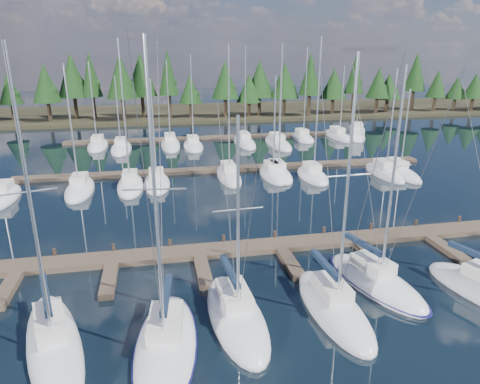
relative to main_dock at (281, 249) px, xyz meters
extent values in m
plane|color=black|center=(0.00, 12.64, -0.20)|extent=(260.00, 260.00, 0.00)
cube|color=#2D2919|center=(0.00, 72.64, 0.10)|extent=(220.00, 30.00, 0.60)
cube|color=brown|center=(0.00, 0.64, 0.00)|extent=(44.00, 2.00, 0.40)
cube|color=brown|center=(-18.00, -2.36, 0.00)|extent=(0.90, 4.00, 0.40)
cube|color=brown|center=(-12.00, -2.36, 0.00)|extent=(0.90, 4.00, 0.40)
cube|color=brown|center=(-6.00, -2.36, 0.00)|extent=(0.90, 4.00, 0.40)
cube|color=brown|center=(0.00, -2.36, 0.00)|extent=(0.90, 4.00, 0.40)
cube|color=brown|center=(6.00, -2.36, 0.00)|extent=(0.90, 4.00, 0.40)
cube|color=brown|center=(12.00, -2.36, 0.00)|extent=(0.90, 4.00, 0.40)
cylinder|color=#32251C|center=(-16.00, 1.64, 0.25)|extent=(0.26, 0.26, 0.90)
cylinder|color=#32251C|center=(-12.00, 1.64, 0.25)|extent=(0.26, 0.26, 0.90)
cylinder|color=#32251C|center=(-8.00, 1.64, 0.25)|extent=(0.26, 0.26, 0.90)
cylinder|color=#32251C|center=(-4.00, 1.64, 0.25)|extent=(0.26, 0.26, 0.90)
cylinder|color=#32251C|center=(0.00, 1.64, 0.25)|extent=(0.26, 0.26, 0.90)
cylinder|color=#32251C|center=(4.00, 1.64, 0.25)|extent=(0.26, 0.26, 0.90)
cylinder|color=#32251C|center=(8.00, 1.64, 0.25)|extent=(0.26, 0.26, 0.90)
cylinder|color=#32251C|center=(12.00, 1.64, 0.25)|extent=(0.26, 0.26, 0.90)
cylinder|color=#32251C|center=(16.00, 1.64, 0.25)|extent=(0.26, 0.26, 0.90)
cube|color=brown|center=(0.00, 22.64, 0.00)|extent=(50.00, 1.80, 0.40)
cube|color=brown|center=(0.00, 42.64, 0.00)|extent=(46.00, 1.80, 0.40)
ellipsoid|color=silver|center=(-14.06, -8.40, -0.05)|extent=(5.22, 10.30, 1.90)
cube|color=beige|center=(-14.20, -7.92, 1.15)|extent=(2.23, 3.46, 0.70)
cylinder|color=silver|center=(-13.92, -8.88, 7.53)|extent=(0.20, 0.20, 13.47)
cylinder|color=silver|center=(-14.54, -6.77, 1.90)|extent=(1.35, 4.25, 0.12)
cube|color=#121F32|center=(-14.54, -6.77, 2.05)|extent=(1.51, 4.13, 0.30)
cylinder|color=silver|center=(-13.92, -8.88, 8.21)|extent=(2.19, 0.70, 0.07)
cylinder|color=#3F3F44|center=(-13.32, -10.94, 7.38)|extent=(1.24, 4.16, 13.78)
cylinder|color=#3F3F44|center=(-14.67, -6.34, 7.38)|extent=(1.52, 5.12, 13.78)
ellipsoid|color=silver|center=(-8.64, -9.49, -0.05)|extent=(3.94, 9.10, 1.90)
cube|color=beige|center=(-8.59, -9.06, 1.15)|extent=(1.94, 2.99, 0.70)
cylinder|color=silver|center=(-8.69, -9.93, 7.64)|extent=(0.18, 0.18, 13.69)
cylinder|color=silver|center=(-8.47, -8.00, 1.90)|extent=(0.56, 3.87, 0.12)
cube|color=#121F32|center=(-8.47, -8.00, 2.05)|extent=(0.77, 3.72, 0.30)
cylinder|color=silver|center=(-8.69, -9.93, 8.32)|extent=(2.66, 0.37, 0.07)
cylinder|color=#3F3F44|center=(-8.91, -11.82, 7.49)|extent=(0.46, 3.80, 13.99)
cylinder|color=#3F3F44|center=(-8.43, -7.61, 7.49)|extent=(0.56, 4.68, 14.00)
ellipsoid|color=#0F0E46|center=(-8.64, -9.49, 0.02)|extent=(4.10, 9.46, 0.18)
ellipsoid|color=silver|center=(-4.78, -7.69, -0.05)|extent=(3.38, 8.72, 1.90)
cube|color=beige|center=(-4.81, -7.26, 1.15)|extent=(1.73, 2.83, 0.70)
cylinder|color=silver|center=(-4.76, -8.11, 5.93)|extent=(0.17, 0.17, 10.28)
cylinder|color=silver|center=(-4.88, -6.23, 1.90)|extent=(0.36, 3.77, 0.12)
cube|color=#121F32|center=(-4.88, -6.23, 2.05)|extent=(0.57, 3.61, 0.30)
cylinder|color=silver|center=(-4.76, -8.11, 6.45)|extent=(2.56, 0.23, 0.07)
cylinder|color=#3F3F44|center=(-4.64, -9.95, 5.78)|extent=(0.26, 3.70, 10.59)
cylinder|color=#3F3F44|center=(-4.90, -5.85, 5.78)|extent=(0.32, 4.56, 10.59)
ellipsoid|color=silver|center=(0.76, -7.99, -0.05)|extent=(3.03, 8.51, 1.90)
cube|color=beige|center=(0.75, -7.57, 1.15)|extent=(1.59, 2.75, 0.70)
cylinder|color=silver|center=(0.78, -8.41, 7.32)|extent=(0.17, 0.17, 13.04)
cylinder|color=silver|center=(0.71, -6.56, 1.90)|extent=(0.27, 3.70, 0.12)
cube|color=#121F32|center=(0.71, -6.56, 2.05)|extent=(0.49, 3.55, 0.30)
cylinder|color=silver|center=(0.78, -8.41, 7.97)|extent=(2.43, 0.17, 0.07)
cylinder|color=#3F3F44|center=(0.85, -10.22, 7.17)|extent=(0.17, 3.65, 13.35)
cylinder|color=#3F3F44|center=(0.69, -6.18, 7.17)|extent=(0.21, 4.49, 13.35)
ellipsoid|color=silver|center=(4.50, -5.82, -0.05)|extent=(4.85, 8.52, 1.90)
cube|color=beige|center=(4.39, -5.43, 1.15)|extent=(2.19, 2.90, 0.70)
cylinder|color=silver|center=(4.60, -6.21, 6.98)|extent=(0.20, 0.20, 12.37)
cylinder|color=silver|center=(4.15, -4.49, 1.90)|extent=(1.03, 3.45, 0.12)
cube|color=#121F32|center=(4.15, -4.49, 2.05)|extent=(1.21, 3.36, 0.30)
cylinder|color=silver|center=(4.60, -6.21, 7.60)|extent=(2.52, 0.73, 0.07)
cylinder|color=#3F3F44|center=(5.05, -7.88, 6.83)|extent=(0.93, 3.38, 12.68)
cylinder|color=#3F3F44|center=(4.05, -4.14, 6.83)|extent=(1.13, 4.16, 12.68)
ellipsoid|color=#0F0E46|center=(4.50, -5.82, 0.02)|extent=(5.04, 8.86, 0.18)
cylinder|color=silver|center=(10.27, -7.15, 1.90)|extent=(1.33, 3.79, 0.12)
cube|color=#121F32|center=(10.27, -7.15, 2.05)|extent=(1.50, 3.69, 0.30)
ellipsoid|color=silver|center=(-23.74, 16.26, -0.05)|extent=(2.60, 7.71, 1.90)
cube|color=beige|center=(-23.74, 16.64, 1.15)|extent=(1.43, 2.47, 0.70)
ellipsoid|color=silver|center=(-16.71, 17.42, -0.05)|extent=(2.77, 8.39, 1.90)
cube|color=beige|center=(-16.71, 17.84, 1.15)|extent=(1.52, 2.69, 0.70)
cylinder|color=silver|center=(-16.71, 17.00, 6.73)|extent=(0.16, 0.16, 11.87)
ellipsoid|color=silver|center=(-11.58, 17.78, -0.05)|extent=(2.76, 8.31, 1.90)
cube|color=beige|center=(-11.58, 18.19, 1.15)|extent=(1.52, 2.66, 0.70)
cylinder|color=silver|center=(-11.58, 17.36, 7.90)|extent=(0.16, 0.16, 14.20)
ellipsoid|color=silver|center=(-8.78, 18.12, -0.05)|extent=(2.82, 7.71, 1.90)
cube|color=beige|center=(-8.78, 18.50, 1.15)|extent=(1.55, 2.47, 0.70)
cylinder|color=silver|center=(-8.78, 17.73, 5.97)|extent=(0.16, 0.16, 10.34)
ellipsoid|color=silver|center=(-0.56, 19.43, -0.05)|extent=(2.52, 8.77, 1.90)
cube|color=beige|center=(-0.56, 19.87, 1.15)|extent=(1.38, 2.81, 0.70)
cylinder|color=silver|center=(-0.56, 18.99, 7.66)|extent=(0.16, 0.16, 13.73)
ellipsoid|color=silver|center=(4.50, 18.90, -0.05)|extent=(2.46, 7.66, 1.90)
cube|color=beige|center=(4.50, 19.28, 1.15)|extent=(1.35, 2.45, 0.70)
cylinder|color=silver|center=(4.50, 18.51, 6.03)|extent=(0.16, 0.16, 10.47)
ellipsoid|color=silver|center=(5.23, 19.25, -0.05)|extent=(2.69, 8.21, 1.90)
cube|color=beige|center=(5.23, 19.66, 1.15)|extent=(1.48, 2.63, 0.70)
cylinder|color=silver|center=(5.23, 18.84, 7.67)|extent=(0.16, 0.16, 13.75)
ellipsoid|color=silver|center=(8.94, 17.52, -0.05)|extent=(2.81, 7.16, 1.90)
cube|color=beige|center=(8.94, 17.88, 1.15)|extent=(1.55, 2.29, 0.70)
cylinder|color=silver|center=(8.94, 17.17, 8.02)|extent=(0.16, 0.16, 14.46)
ellipsoid|color=silver|center=(17.67, 17.04, -0.05)|extent=(2.43, 8.18, 1.90)
cube|color=beige|center=(17.67, 17.44, 1.15)|extent=(1.34, 2.62, 0.70)
cylinder|color=silver|center=(17.67, 16.63, 6.38)|extent=(0.16, 0.16, 11.16)
ellipsoid|color=silver|center=(19.51, 17.08, -0.05)|extent=(2.60, 9.04, 1.90)
cube|color=beige|center=(19.51, 17.53, 1.15)|extent=(1.43, 2.89, 0.70)
cylinder|color=silver|center=(19.51, 16.63, 5.29)|extent=(0.16, 0.16, 8.99)
ellipsoid|color=silver|center=(-17.41, 39.49, -0.05)|extent=(2.89, 8.98, 1.90)
cube|color=beige|center=(-17.41, 39.94, 1.15)|extent=(1.59, 2.88, 0.70)
cylinder|color=silver|center=(-17.41, 39.04, 6.56)|extent=(0.16, 0.16, 11.52)
ellipsoid|color=silver|center=(-13.75, 36.62, -0.05)|extent=(2.92, 9.36, 1.90)
cube|color=beige|center=(-13.75, 37.09, 1.15)|extent=(1.61, 3.00, 0.70)
cylinder|color=silver|center=(-13.75, 36.15, 5.64)|extent=(0.16, 0.16, 9.70)
ellipsoid|color=silver|center=(-6.50, 38.44, -0.05)|extent=(2.89, 11.38, 1.90)
cube|color=beige|center=(-6.50, 39.01, 1.15)|extent=(1.59, 3.64, 0.70)
cylinder|color=silver|center=(-6.50, 37.88, 6.71)|extent=(0.16, 0.16, 11.83)
ellipsoid|color=silver|center=(-3.15, 36.41, -0.05)|extent=(2.88, 8.55, 1.90)
cube|color=beige|center=(-3.15, 36.84, 1.15)|extent=(1.58, 2.74, 0.70)
cylinder|color=silver|center=(-3.15, 35.98, 7.04)|extent=(0.16, 0.16, 12.49)
ellipsoid|color=silver|center=(5.06, 37.72, -0.05)|extent=(2.90, 10.44, 1.90)
cube|color=beige|center=(5.06, 38.24, 1.15)|extent=(1.59, 3.34, 0.70)
cylinder|color=silver|center=(5.06, 37.20, 7.62)|extent=(0.16, 0.16, 13.64)
ellipsoid|color=silver|center=(9.96, 35.70, -0.05)|extent=(2.99, 11.02, 1.90)
cube|color=beige|center=(9.96, 36.25, 1.15)|extent=(1.64, 3.52, 0.70)
cylinder|color=silver|center=(9.96, 35.15, 5.90)|extent=(0.16, 0.16, 10.21)
ellipsoid|color=silver|center=(15.11, 38.99, -0.05)|extent=(2.99, 7.62, 1.90)
cube|color=beige|center=(15.11, 39.38, 1.15)|extent=(1.64, 2.44, 0.70)
cylinder|color=silver|center=(15.11, 38.61, 7.54)|extent=(0.16, 0.16, 13.49)
ellipsoid|color=silver|center=(21.63, 39.50, -0.05)|extent=(2.75, 10.10, 1.90)
cube|color=beige|center=(21.63, 40.01, 1.15)|extent=(1.51, 3.23, 0.70)
cylinder|color=silver|center=(21.63, 39.00, 6.14)|extent=(0.16, 0.16, 10.69)
ellipsoid|color=silver|center=(24.44, 38.59, -0.10)|extent=(5.77, 9.04, 1.72)
cube|color=silver|center=(24.44, 38.59, 1.04)|extent=(3.71, 5.18, 1.14)
cube|color=beige|center=(24.29, 38.19, 1.99)|extent=(2.55, 3.37, 0.86)
cylinder|color=silver|center=(24.75, 39.39, 2.56)|extent=(0.10, 0.10, 1.53)
cylinder|color=black|center=(-36.47, 66.04, 2.01)|extent=(0.70, 0.70, 3.23)
cone|color=black|center=(-36.47, 66.04, 6.77)|extent=(4.40, 4.40, 6.28)
ellipsoid|color=black|center=(-35.97, 66.04, 5.33)|extent=(2.64, 2.64, 2.64)
cylinder|color=black|center=(-28.94, 62.85, 2.28)|extent=(0.70, 0.70, 3.76)
cone|color=black|center=(-28.94, 62.85, 7.81)|extent=(5.31, 5.31, 7.31)
ellipsoid|color=black|center=(-28.44, 62.85, 6.14)|extent=(3.19, 3.19, 3.19)
cylinder|color=black|center=(-24.44, 65.98, 2.58)|extent=(0.70, 0.70, 4.37)
cone|color=black|center=(-24.44, 65.98, 9.02)|extent=(6.24, 6.24, 8.50)
ellipsoid|color=black|center=(-23.94, 65.98, 7.07)|extent=(3.74, 3.74, 3.74)
cylinder|color=black|center=(-20.78, 65.15, 2.64)|extent=(0.70, 0.70, 4.48)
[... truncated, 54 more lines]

